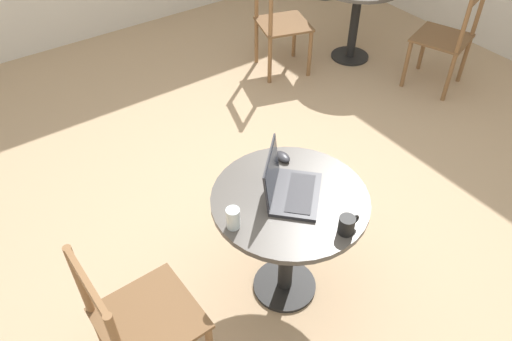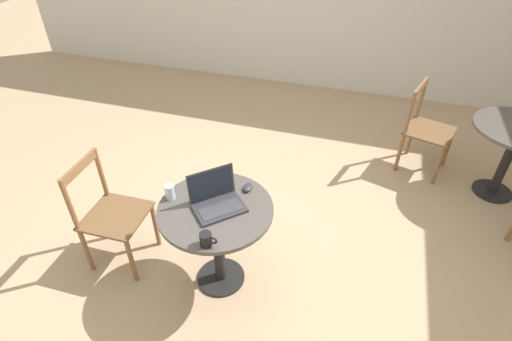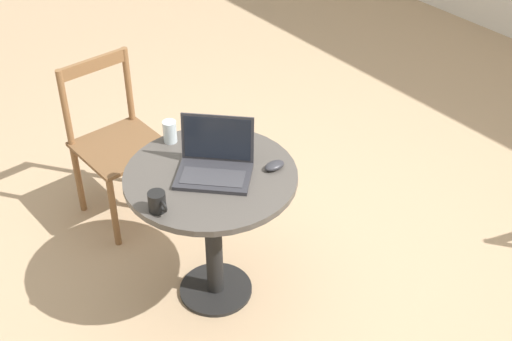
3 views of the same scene
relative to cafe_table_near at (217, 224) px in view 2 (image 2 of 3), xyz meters
The scene contains 8 objects.
ground_plane 0.72m from the cafe_table_near, 64.08° to the left, with size 16.00×16.00×0.00m, color tan.
cafe_table_near is the anchor object (origin of this frame).
chair_near_left 0.86m from the cafe_table_near, behind, with size 0.44×0.44×0.90m.
chair_mid_left 2.44m from the cafe_table_near, 53.81° to the left, with size 0.54×0.54×0.90m.
laptop 0.20m from the cafe_table_near, 78.30° to the left, with size 0.41×0.41×0.24m.
mouse 0.33m from the cafe_table_near, 59.77° to the left, with size 0.06×0.10×0.03m.
mug 0.38m from the cafe_table_near, 77.30° to the right, with size 0.11×0.07×0.09m.
drinking_glass 0.39m from the cafe_table_near, behind, with size 0.06×0.06×0.11m.
Camera 2 is at (0.64, -2.18, 2.52)m, focal length 28.00 mm.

